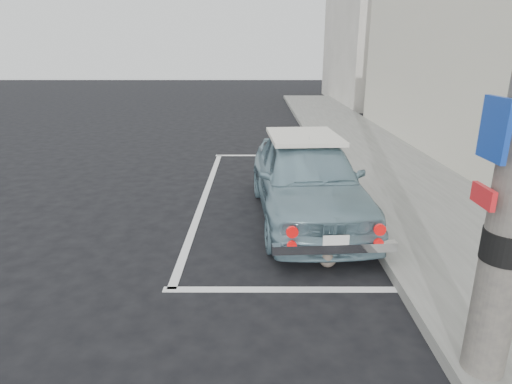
% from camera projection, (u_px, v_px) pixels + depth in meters
% --- Properties ---
extents(ground, '(80.00, 80.00, 0.00)m').
position_uv_depth(ground, '(247.00, 270.00, 5.61)').
color(ground, black).
rests_on(ground, ground).
extents(sidewalk, '(2.80, 40.00, 0.15)m').
position_uv_depth(sidewalk, '(432.00, 211.00, 7.48)').
color(sidewalk, slate).
rests_on(sidewalk, ground).
extents(building_far, '(3.50, 10.00, 8.00)m').
position_uv_depth(building_far, '(370.00, 27.00, 23.35)').
color(building_far, '#B8B3A7').
rests_on(building_far, ground).
extents(pline_rear, '(3.00, 0.12, 0.01)m').
position_uv_depth(pline_rear, '(288.00, 290.00, 5.13)').
color(pline_rear, silver).
rests_on(pline_rear, ground).
extents(pline_front, '(3.00, 0.12, 0.01)m').
position_uv_depth(pline_front, '(270.00, 155.00, 11.78)').
color(pline_front, silver).
rests_on(pline_front, ground).
extents(pline_side, '(0.12, 7.00, 0.01)m').
position_uv_depth(pline_side, '(205.00, 196.00, 8.46)').
color(pline_side, silver).
rests_on(pline_side, ground).
extents(retro_coupe, '(1.94, 4.24, 1.41)m').
position_uv_depth(retro_coupe, '(307.00, 177.00, 7.18)').
color(retro_coupe, '#7597A5').
rests_on(retro_coupe, ground).
extents(cat, '(0.32, 0.54, 0.29)m').
position_uv_depth(cat, '(328.00, 257.00, 5.67)').
color(cat, brown).
rests_on(cat, ground).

